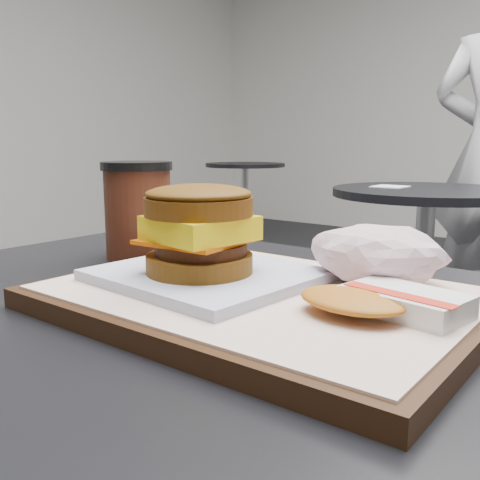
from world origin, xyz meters
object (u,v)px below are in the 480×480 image
object	(u,v)px
crumpled_wrapper	(376,254)
serving_tray	(261,299)
hash_brown	(381,301)
coffee_cup	(138,207)
breakfast_sandwich	(202,241)
neighbor_table	(424,241)

from	to	relation	value
crumpled_wrapper	serving_tray	bearing A→B (deg)	-131.70
serving_tray	hash_brown	world-z (taller)	hash_brown
coffee_cup	serving_tray	bearing A→B (deg)	-17.85
breakfast_sandwich	coffee_cup	xyz separation A→B (m)	(-0.20, 0.10, 0.01)
hash_brown	neighbor_table	distance (m)	1.73
neighbor_table	breakfast_sandwich	bearing A→B (deg)	-78.04
hash_brown	coffee_cup	distance (m)	0.38
breakfast_sandwich	serving_tray	bearing A→B (deg)	14.45
serving_tray	neighbor_table	distance (m)	1.69
neighbor_table	crumpled_wrapper	bearing A→B (deg)	-72.78
crumpled_wrapper	neighbor_table	world-z (taller)	crumpled_wrapper
serving_tray	hash_brown	bearing A→B (deg)	-1.37
serving_tray	neighbor_table	world-z (taller)	serving_tray
crumpled_wrapper	neighbor_table	size ratio (longest dim) A/B	0.17
serving_tray	coffee_cup	world-z (taller)	coffee_cup
serving_tray	crumpled_wrapper	world-z (taller)	crumpled_wrapper
breakfast_sandwich	coffee_cup	world-z (taller)	coffee_cup
breakfast_sandwich	neighbor_table	size ratio (longest dim) A/B	0.27
breakfast_sandwich	neighbor_table	xyz separation A→B (m)	(-0.35, 1.64, -0.28)
hash_brown	crumpled_wrapper	xyz separation A→B (m)	(-0.04, 0.08, 0.02)
breakfast_sandwich	neighbor_table	distance (m)	1.70
serving_tray	breakfast_sandwich	distance (m)	0.08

